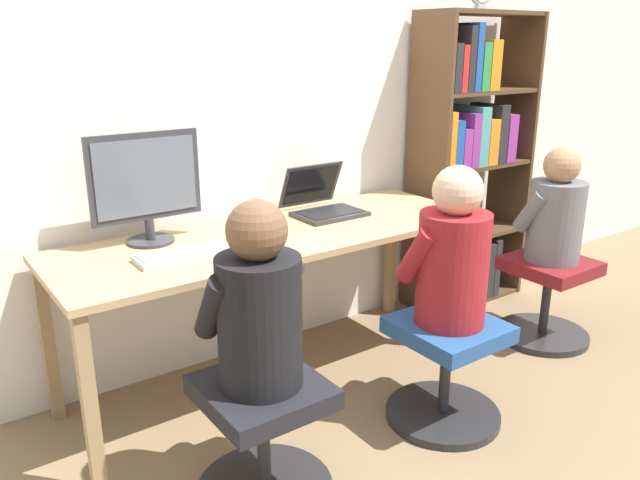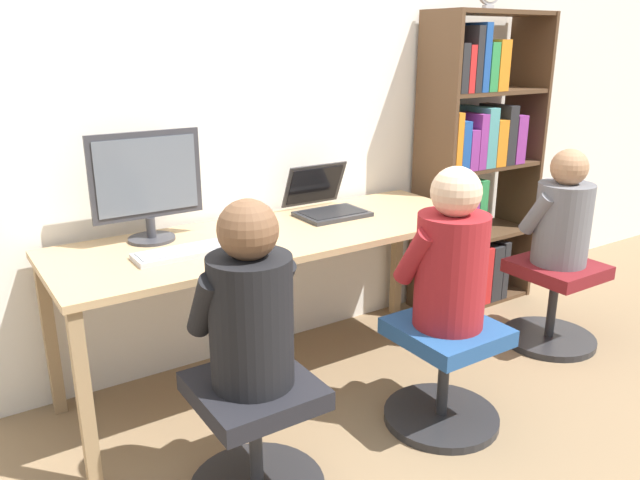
# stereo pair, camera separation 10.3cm
# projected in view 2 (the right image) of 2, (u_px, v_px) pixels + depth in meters

# --- Properties ---
(ground_plane) EXTENTS (14.00, 14.00, 0.00)m
(ground_plane) POSITION_uv_depth(u_px,v_px,m) (320.00, 411.00, 2.79)
(ground_plane) COLOR #846B4C
(wall_back) EXTENTS (10.00, 0.05, 2.60)m
(wall_back) POSITION_uv_depth(u_px,v_px,m) (234.00, 102.00, 2.99)
(wall_back) COLOR white
(wall_back) RESTS_ON ground_plane
(desk) EXTENTS (2.02, 0.69, 0.75)m
(desk) POSITION_uv_depth(u_px,v_px,m) (279.00, 247.00, 2.85)
(desk) COLOR tan
(desk) RESTS_ON ground_plane
(desktop_monitor) EXTENTS (0.48, 0.20, 0.47)m
(desktop_monitor) POSITION_uv_depth(u_px,v_px,m) (147.00, 185.00, 2.64)
(desktop_monitor) COLOR #333338
(desktop_monitor) RESTS_ON desk
(laptop) EXTENTS (0.34, 0.33, 0.24)m
(laptop) POSITION_uv_depth(u_px,v_px,m) (326.00, 204.00, 3.12)
(laptop) COLOR #2D2D30
(laptop) RESTS_ON desk
(keyboard) EXTENTS (0.39, 0.15, 0.03)m
(keyboard) POSITION_uv_depth(u_px,v_px,m) (183.00, 252.00, 2.52)
(keyboard) COLOR #B2B2B7
(keyboard) RESTS_ON desk
(computer_mouse_by_keyboard) EXTENTS (0.07, 0.11, 0.04)m
(computer_mouse_by_keyboard) POSITION_uv_depth(u_px,v_px,m) (240.00, 240.00, 2.65)
(computer_mouse_by_keyboard) COLOR #99999E
(computer_mouse_by_keyboard) RESTS_ON desk
(office_chair_left) EXTENTS (0.50, 0.50, 0.46)m
(office_chair_left) POSITION_uv_depth(u_px,v_px,m) (255.00, 434.00, 2.22)
(office_chair_left) COLOR #262628
(office_chair_left) RESTS_ON ground_plane
(office_chair_right) EXTENTS (0.50, 0.50, 0.46)m
(office_chair_right) POSITION_uv_depth(u_px,v_px,m) (444.00, 370.00, 2.65)
(office_chair_right) COLOR #262628
(office_chair_right) RESTS_ON ground_plane
(person_at_monitor) EXTENTS (0.35, 0.31, 0.65)m
(person_at_monitor) POSITION_uv_depth(u_px,v_px,m) (250.00, 305.00, 2.07)
(person_at_monitor) COLOR black
(person_at_monitor) RESTS_ON office_chair_left
(person_at_laptop) EXTENTS (0.36, 0.31, 0.66)m
(person_at_laptop) POSITION_uv_depth(u_px,v_px,m) (451.00, 257.00, 2.50)
(person_at_laptop) COLOR maroon
(person_at_laptop) RESTS_ON office_chair_right
(bookshelf) EXTENTS (0.78, 0.32, 1.74)m
(bookshelf) POSITION_uv_depth(u_px,v_px,m) (474.00, 179.00, 3.70)
(bookshelf) COLOR #513823
(bookshelf) RESTS_ON ground_plane
(office_chair_side) EXTENTS (0.50, 0.50, 0.46)m
(office_chair_side) POSITION_uv_depth(u_px,v_px,m) (553.00, 300.00, 3.37)
(office_chair_side) COLOR #262628
(office_chair_side) RESTS_ON ground_plane
(person_near_shelf) EXTENTS (0.35, 0.30, 0.61)m
(person_near_shelf) POSITION_uv_depth(u_px,v_px,m) (563.00, 215.00, 3.22)
(person_near_shelf) COLOR slate
(person_near_shelf) RESTS_ON office_chair_side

